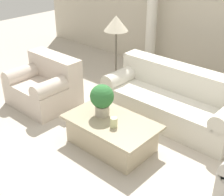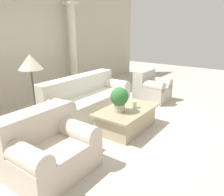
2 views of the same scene
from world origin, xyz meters
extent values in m
plane|color=#BCB2A3|center=(0.00, 0.00, 0.00)|extent=(16.00, 16.00, 0.00)
cube|color=beige|center=(0.00, 2.65, 1.60)|extent=(10.00, 0.06, 3.20)
cube|color=beige|center=(0.16, 0.82, 0.21)|extent=(2.25, 0.93, 0.43)
cube|color=beige|center=(0.16, 1.12, 0.64)|extent=(2.25, 0.33, 0.42)
cylinder|color=beige|center=(-0.82, 0.82, 0.50)|extent=(0.28, 0.93, 0.28)
cylinder|color=beige|center=(1.15, 0.82, 0.50)|extent=(0.28, 0.93, 0.28)
cube|color=beige|center=(-1.81, -0.24, 0.21)|extent=(1.12, 0.93, 0.43)
cube|color=beige|center=(-1.81, 0.06, 0.64)|extent=(1.12, 0.33, 0.42)
cylinder|color=beige|center=(-2.24, -0.24, 0.50)|extent=(0.28, 0.93, 0.28)
cylinder|color=beige|center=(-1.39, -0.24, 0.50)|extent=(0.28, 0.93, 0.28)
cube|color=tan|center=(-0.05, -0.37, 0.19)|extent=(1.15, 0.70, 0.39)
cube|color=tan|center=(-0.05, -0.37, 0.41)|extent=(1.31, 0.79, 0.04)
cylinder|color=#B2A893|center=(-0.26, -0.34, 0.50)|extent=(0.21, 0.21, 0.15)
sphere|color=#2D6B33|center=(-0.26, -0.34, 0.72)|extent=(0.34, 0.34, 0.34)
cylinder|color=beige|center=(0.08, -0.46, 0.50)|extent=(0.10, 0.10, 0.14)
cylinder|color=#4C473D|center=(-1.15, 0.97, 0.01)|extent=(0.28, 0.28, 0.03)
cylinder|color=#4C473D|center=(-1.15, 0.97, 0.63)|extent=(0.04, 0.04, 1.19)
cone|color=beige|center=(-1.15, 0.97, 1.36)|extent=(0.43, 0.43, 0.27)
cylinder|color=silver|center=(1.27, 2.36, 1.28)|extent=(0.22, 0.22, 2.56)
cube|color=silver|center=(1.27, 2.36, 2.59)|extent=(0.31, 0.31, 0.06)
cube|color=#B7B2A8|center=(1.91, 0.01, 0.21)|extent=(0.77, 0.84, 0.42)
cube|color=#B7B2A8|center=(1.91, 0.28, 0.62)|extent=(0.77, 0.30, 0.39)
cylinder|color=#B7B2A8|center=(1.67, 0.01, 0.47)|extent=(0.28, 0.84, 0.28)
cylinder|color=#B7B2A8|center=(2.16, 0.01, 0.47)|extent=(0.28, 0.84, 0.28)
camera|label=1|loc=(2.44, -3.11, 2.73)|focal=50.00mm
camera|label=2|loc=(-3.45, -2.45, 1.93)|focal=35.00mm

